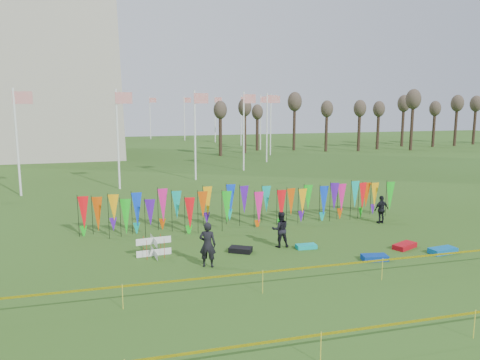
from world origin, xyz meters
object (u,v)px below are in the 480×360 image
object	(u,v)px
kite_bag_black	(241,250)
kite_bag_teal	(443,250)
kite_bag_turquoise	(306,246)
person_left	(208,245)
kite_bag_red	(405,246)
person_mid	(280,229)
person_right	(381,209)
kite_bag_blue	(375,258)
box_kite	(154,247)

from	to	relation	value
kite_bag_black	kite_bag_teal	distance (m)	9.47
kite_bag_turquoise	kite_bag_teal	distance (m)	6.34
person_left	kite_bag_red	size ratio (longest dim) A/B	1.53
person_mid	kite_bag_black	bearing A→B (deg)	15.05
person_mid	person_right	xyz separation A→B (m)	(7.24, 2.68, -0.06)
kite_bag_black	kite_bag_teal	bearing A→B (deg)	-16.25
person_mid	kite_bag_blue	size ratio (longest dim) A/B	1.56
box_kite	kite_bag_black	bearing A→B (deg)	-6.97
box_kite	kite_bag_red	xyz separation A→B (m)	(11.80, -2.02, -0.33)
person_right	kite_bag_teal	distance (m)	5.66
person_left	kite_bag_blue	xyz separation A→B (m)	(7.37, -1.14, -0.87)
person_left	kite_bag_black	size ratio (longest dim) A/B	1.89
box_kite	kite_bag_blue	distance (m)	9.99
box_kite	kite_bag_teal	bearing A→B (deg)	-13.49
box_kite	kite_bag_teal	distance (m)	13.45
kite_bag_turquoise	kite_bag_blue	size ratio (longest dim) A/B	0.87
person_right	person_left	bearing A→B (deg)	13.94
kite_bag_turquoise	kite_bag_blue	bearing A→B (deg)	-46.27
kite_bag_teal	box_kite	bearing A→B (deg)	166.51
box_kite	person_left	world-z (taller)	person_left
box_kite	person_right	xyz separation A→B (m)	(13.31, 2.48, 0.36)
person_mid	kite_bag_red	xyz separation A→B (m)	(5.73, -1.82, -0.76)
kite_bag_black	person_left	bearing A→B (deg)	-140.97
person_right	kite_bag_red	distance (m)	4.80
person_left	kite_bag_turquoise	distance (m)	5.32
kite_bag_red	kite_bag_black	distance (m)	7.97
box_kite	person_right	size ratio (longest dim) A/B	0.55
kite_bag_red	kite_bag_black	world-z (taller)	kite_bag_black
person_left	kite_bag_teal	xyz separation A→B (m)	(10.98, -1.12, -0.86)
person_right	kite_bag_blue	xyz separation A→B (m)	(-3.84, -5.64, -0.70)
person_left	kite_bag_turquoise	xyz separation A→B (m)	(5.10, 1.24, -0.89)
person_left	kite_bag_blue	size ratio (longest dim) A/B	1.76
kite_bag_black	person_mid	bearing A→B (deg)	7.72
kite_bag_teal	kite_bag_blue	bearing A→B (deg)	-179.65
person_left	kite_bag_red	xyz separation A→B (m)	(9.70, -0.01, -0.87)
kite_bag_black	kite_bag_red	bearing A→B (deg)	-11.12
kite_bag_black	kite_bag_teal	world-z (taller)	kite_bag_teal
kite_bag_black	kite_bag_teal	size ratio (longest dim) A/B	0.80
kite_bag_blue	kite_bag_teal	distance (m)	3.61
person_right	kite_bag_turquoise	distance (m)	6.96
box_kite	kite_bag_teal	world-z (taller)	box_kite
box_kite	kite_bag_red	distance (m)	11.98
person_mid	kite_bag_blue	world-z (taller)	person_mid
person_left	kite_bag_black	distance (m)	2.58
person_left	kite_bag_red	distance (m)	9.74
kite_bag_turquoise	kite_bag_black	size ratio (longest dim) A/B	0.94
kite_bag_red	person_left	bearing A→B (deg)	179.95
box_kite	kite_bag_turquoise	size ratio (longest dim) A/B	0.93
kite_bag_teal	person_right	bearing A→B (deg)	87.65
kite_bag_turquoise	kite_bag_red	distance (m)	4.77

